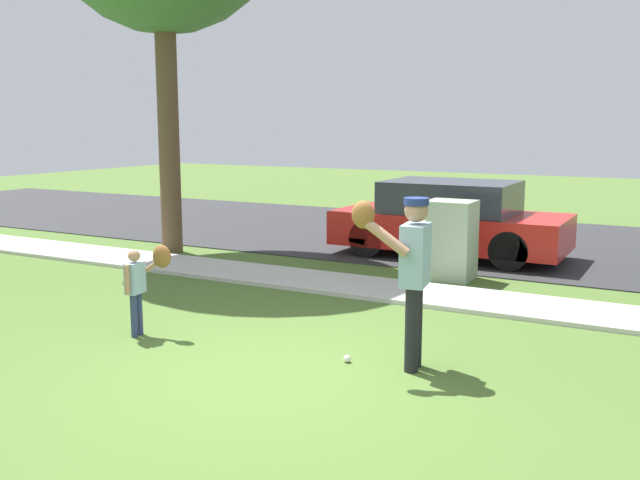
{
  "coord_description": "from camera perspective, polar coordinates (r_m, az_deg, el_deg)",
  "views": [
    {
      "loc": [
        3.43,
        -5.38,
        2.35
      ],
      "look_at": [
        -0.46,
        1.78,
        1.0
      ],
      "focal_mm": 39.72,
      "sensor_mm": 36.0,
      "label": 1
    }
  ],
  "objects": [
    {
      "name": "utility_cabinet",
      "position": [
        10.87,
        10.45,
        -0.01
      ],
      "size": [
        0.7,
        0.61,
        1.2
      ],
      "primitive_type": "cube",
      "color": "#9EB293",
      "rests_on": "ground"
    },
    {
      "name": "parked_hatchback_red",
      "position": [
        12.67,
        10.43,
        1.59
      ],
      "size": [
        4.0,
        1.75,
        1.33
      ],
      "rotation": [
        0.0,
        0.0,
        3.14
      ],
      "color": "red",
      "rests_on": "road_surface"
    },
    {
      "name": "road_surface",
      "position": [
        14.58,
        14.52,
        -0.12
      ],
      "size": [
        36.0,
        6.8,
        0.02
      ],
      "primitive_type": "cube",
      "color": "#2D2D30",
      "rests_on": "ground"
    },
    {
      "name": "person_child",
      "position": [
        8.06,
        -14.07,
        -2.93
      ],
      "size": [
        0.44,
        0.44,
        1.02
      ],
      "rotation": [
        0.0,
        0.0,
        0.15
      ],
      "color": "navy",
      "rests_on": "ground"
    },
    {
      "name": "person_adult",
      "position": [
        6.73,
        7.28,
        -1.87
      ],
      "size": [
        0.66,
        0.69,
        1.66
      ],
      "rotation": [
        0.0,
        0.0,
        -3.0
      ],
      "color": "black",
      "rests_on": "ground"
    },
    {
      "name": "ground_plane",
      "position": [
        9.81,
        7.19,
        -4.53
      ],
      "size": [
        48.0,
        48.0,
        0.0
      ],
      "primitive_type": "plane",
      "color": "#4C6B2D"
    },
    {
      "name": "sidewalk_strip",
      "position": [
        9.89,
        7.4,
        -4.23
      ],
      "size": [
        36.0,
        1.2,
        0.06
      ],
      "primitive_type": "cube",
      "color": "beige",
      "rests_on": "ground"
    },
    {
      "name": "baseball",
      "position": [
        7.13,
        2.2,
        -9.54
      ],
      "size": [
        0.07,
        0.07,
        0.07
      ],
      "primitive_type": "sphere",
      "color": "white",
      "rests_on": "ground"
    }
  ]
}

